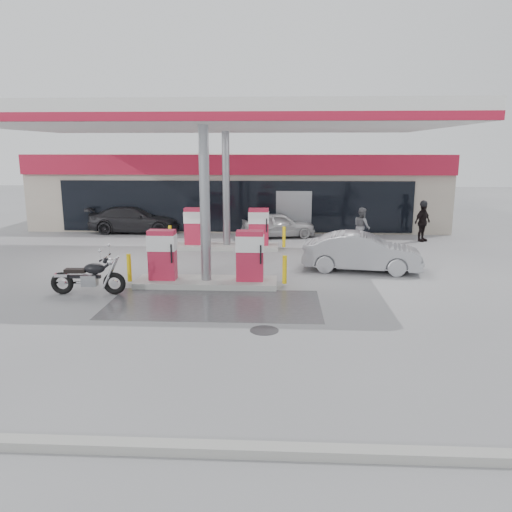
{
  "coord_description": "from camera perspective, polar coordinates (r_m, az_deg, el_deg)",
  "views": [
    {
      "loc": [
        2.39,
        -13.37,
        4.3
      ],
      "look_at": [
        1.65,
        0.95,
        1.2
      ],
      "focal_mm": 35.0,
      "sensor_mm": 36.0,
      "label": 1
    }
  ],
  "objects": [
    {
      "name": "parked_motorcycle",
      "position": [
        15.74,
        -18.52,
        -2.36
      ],
      "size": [
        2.26,
        0.87,
        1.16
      ],
      "rotation": [
        0.0,
        0.0,
        0.04
      ],
      "color": "black",
      "rests_on": "ground"
    },
    {
      "name": "attendant",
      "position": [
        22.92,
        12.02,
        3.31
      ],
      "size": [
        0.87,
        0.99,
        1.73
      ],
      "primitive_type": "imported",
      "rotation": [
        0.0,
        0.0,
        1.86
      ],
      "color": "slate",
      "rests_on": "ground"
    },
    {
      "name": "pump_island_near",
      "position": [
        15.96,
        -5.72,
        -0.86
      ],
      "size": [
        5.14,
        1.3,
        1.78
      ],
      "color": "#9E9E99",
      "rests_on": "ground"
    },
    {
      "name": "ground",
      "position": [
        14.24,
        -6.86,
        -5.46
      ],
      "size": [
        90.0,
        90.0,
        0.0
      ],
      "primitive_type": "plane",
      "color": "gray",
      "rests_on": "ground"
    },
    {
      "name": "wet_patch",
      "position": [
        14.17,
        -4.86,
        -5.51
      ],
      "size": [
        6.0,
        3.0,
        0.0
      ],
      "primitive_type": "cube",
      "color": "#4C4C4F",
      "rests_on": "ground"
    },
    {
      "name": "biker_walking",
      "position": [
        24.71,
        18.49,
        3.69
      ],
      "size": [
        1.11,
        1.02,
        1.82
      ],
      "primitive_type": "imported",
      "rotation": [
        0.0,
        0.0,
        0.69
      ],
      "color": "black",
      "rests_on": "ground"
    },
    {
      "name": "parked_car_left",
      "position": [
        26.73,
        -13.67,
        4.08
      ],
      "size": [
        4.71,
        1.93,
        1.37
      ],
      "primitive_type": "imported",
      "rotation": [
        0.0,
        0.0,
        1.57
      ],
      "color": "black",
      "rests_on": "ground"
    },
    {
      "name": "hatchback_silver",
      "position": [
        18.16,
        12.0,
        0.45
      ],
      "size": [
        4.32,
        2.03,
        1.37
      ],
      "primitive_type": "imported",
      "rotation": [
        0.0,
        0.0,
        1.43
      ],
      "color": "#93959A",
      "rests_on": "ground"
    },
    {
      "name": "sedan_white",
      "position": [
        24.61,
        2.55,
        3.58
      ],
      "size": [
        3.84,
        2.17,
        1.23
      ],
      "primitive_type": "imported",
      "rotation": [
        0.0,
        0.0,
        1.78
      ],
      "color": "#BBBCBD",
      "rests_on": "ground"
    },
    {
      "name": "parked_car_right",
      "position": [
        27.87,
        10.77,
        4.42
      ],
      "size": [
        4.96,
        3.44,
        1.26
      ],
      "primitive_type": "imported",
      "rotation": [
        0.0,
        0.0,
        1.24
      ],
      "color": "#51111E",
      "rests_on": "ground"
    },
    {
      "name": "kerb",
      "position": [
        8.0,
        -15.87,
        -20.16
      ],
      "size": [
        28.0,
        0.25,
        0.15
      ],
      "primitive_type": "cube",
      "color": "gray",
      "rests_on": "ground"
    },
    {
      "name": "pump_island_far",
      "position": [
        21.8,
        -3.37,
        2.7
      ],
      "size": [
        5.14,
        1.3,
        1.78
      ],
      "color": "#9E9E99",
      "rests_on": "ground"
    },
    {
      "name": "drain_cover",
      "position": [
        12.16,
        0.96,
        -8.49
      ],
      "size": [
        0.7,
        0.7,
        0.01
      ],
      "primitive_type": "cylinder",
      "color": "#38383A",
      "rests_on": "ground"
    },
    {
      "name": "store_building",
      "position": [
        29.49,
        -1.7,
        7.73
      ],
      "size": [
        22.0,
        8.22,
        4.0
      ],
      "color": "#BDB09E",
      "rests_on": "ground"
    },
    {
      "name": "canopy",
      "position": [
        18.55,
        -4.6,
        15.16
      ],
      "size": [
        16.0,
        10.02,
        5.51
      ],
      "color": "silver",
      "rests_on": "ground"
    }
  ]
}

